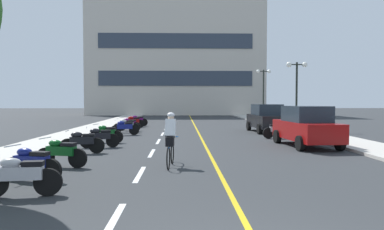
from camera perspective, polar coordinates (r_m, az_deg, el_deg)
ground_plane at (r=25.12m, az=0.22°, el=-2.38°), size 140.00×140.00×0.00m
curb_left at (r=28.81m, az=-14.45°, el=-1.73°), size 2.40×72.00×0.12m
curb_right at (r=29.22m, az=14.29°, el=-1.67°), size 2.40×72.00×0.12m
lane_dash_0 at (r=6.47m, az=-12.55°, el=-16.35°), size 0.14×2.20×0.01m
lane_dash_1 at (r=10.30m, az=-8.29°, el=-9.27°), size 0.14×2.20×0.01m
lane_dash_2 at (r=14.22m, az=-6.42°, el=-6.03°), size 0.14×2.20×0.01m
lane_dash_3 at (r=18.18m, az=-5.38°, el=-4.20°), size 0.14×2.20×0.01m
lane_dash_4 at (r=22.15m, az=-4.71°, el=-3.02°), size 0.14×2.20×0.01m
lane_dash_5 at (r=26.13m, az=-4.24°, el=-2.20°), size 0.14×2.20×0.01m
lane_dash_6 at (r=30.11m, az=-3.90°, el=-1.60°), size 0.14×2.20×0.01m
lane_dash_7 at (r=34.10m, az=-3.64°, el=-1.14°), size 0.14×2.20×0.01m
lane_dash_8 at (r=38.09m, az=-3.43°, el=-0.77°), size 0.14×2.20×0.01m
lane_dash_9 at (r=42.09m, az=-3.26°, el=-0.47°), size 0.14×2.20×0.01m
lane_dash_10 at (r=46.08m, az=-3.13°, el=-0.23°), size 0.14×2.20×0.01m
lane_dash_11 at (r=50.08m, az=-3.01°, el=-0.02°), size 0.14×2.20×0.01m
centre_line_yellow at (r=28.12m, az=0.53°, el=-1.87°), size 0.12×66.00×0.01m
office_building at (r=53.97m, az=-2.52°, el=9.14°), size 24.93×9.26×16.92m
street_lamp_mid at (r=25.78m, az=16.31°, el=5.49°), size 1.46×0.36×4.59m
street_lamp_far at (r=36.39m, az=11.30°, el=5.02°), size 1.46×0.36×5.01m
parked_car_near at (r=16.85m, az=17.70°, el=-1.70°), size 2.16×4.31×1.82m
parked_car_mid at (r=23.81m, az=11.79°, el=-0.49°), size 2.07×4.27×1.82m
motorcycle_0 at (r=8.59m, az=-25.65°, el=-8.62°), size 1.70×0.60×0.92m
motorcycle_1 at (r=10.12m, az=-24.21°, el=-6.95°), size 1.67×0.71×0.92m
motorcycle_2 at (r=11.83m, az=-20.12°, el=-5.57°), size 1.68×0.67×0.92m
motorcycle_3 at (r=14.57m, az=-17.12°, el=-4.06°), size 1.70×0.60×0.92m
motorcycle_4 at (r=16.17m, az=-14.49°, el=-3.41°), size 1.68×0.67×0.92m
motorcycle_5 at (r=17.97m, az=-13.48°, el=-2.82°), size 1.68×0.66×0.92m
motorcycle_6 at (r=20.04m, az=13.55°, el=-2.30°), size 1.70×0.60×0.92m
motorcycle_7 at (r=21.62m, az=-10.69°, el=-1.94°), size 1.68×0.64×0.92m
motorcycle_8 at (r=23.35m, az=-10.43°, el=-1.62°), size 1.70×0.60×0.92m
motorcycle_9 at (r=24.76m, az=-10.00°, el=-1.39°), size 1.64×0.80×0.92m
motorcycle_10 at (r=27.59m, az=-9.33°, el=-1.01°), size 1.70×0.60×0.92m
motorcycle_11 at (r=29.03m, az=-8.73°, el=-0.84°), size 1.65×0.77×0.92m
cyclist_rider at (r=11.30m, az=-3.46°, el=-3.68°), size 0.42×1.77×1.71m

